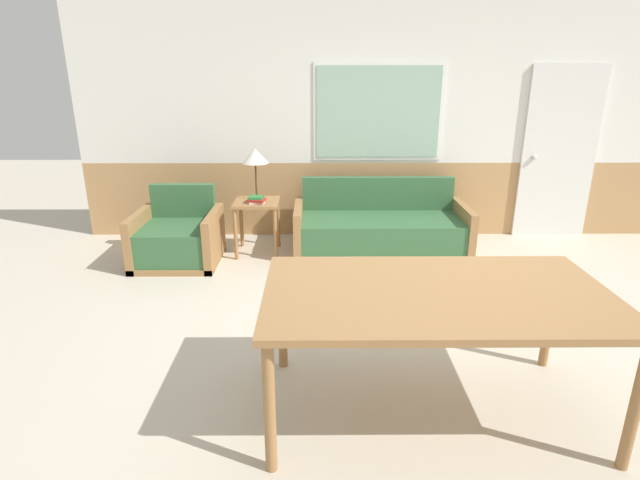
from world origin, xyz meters
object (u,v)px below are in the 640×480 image
at_px(side_table, 257,211).
at_px(dining_table, 436,301).
at_px(couch, 380,230).
at_px(armchair, 178,240).
at_px(table_lamp, 255,158).

xyz_separation_m(side_table, dining_table, (1.31, -2.71, 0.24)).
height_order(couch, armchair, couch).
distance_m(side_table, dining_table, 3.02).
relative_size(side_table, table_lamp, 1.07).
relative_size(couch, side_table, 3.22).
bearing_deg(side_table, armchair, -161.83).
relative_size(side_table, dining_table, 0.31).
xyz_separation_m(couch, armchair, (-2.15, -0.33, 0.01)).
bearing_deg(dining_table, armchair, 130.83).
bearing_deg(side_table, dining_table, -64.21).
bearing_deg(dining_table, side_table, 115.79).
distance_m(side_table, table_lamp, 0.57).
distance_m(armchair, side_table, 0.88).
height_order(table_lamp, dining_table, table_lamp).
bearing_deg(dining_table, couch, 89.13).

